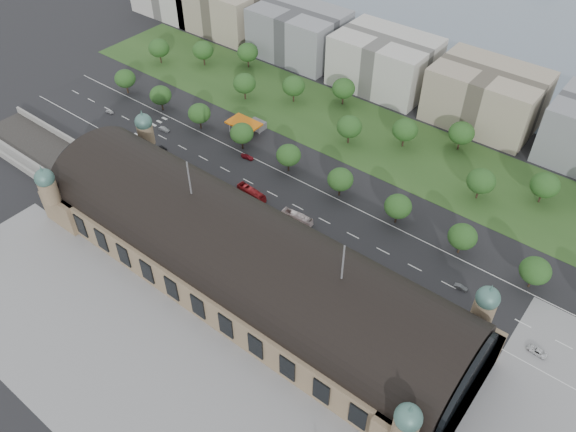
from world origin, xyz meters
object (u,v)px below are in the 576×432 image
Objects in this scene: parked_car_1 at (171,171)px; traffic_car_2 at (162,148)px; traffic_car_3 at (247,157)px; parked_car_3 at (171,177)px; bus_east at (367,267)px; petrol_station at (251,124)px; traffic_car_0 at (110,112)px; parked_car_6 at (213,201)px; parked_car_5 at (226,208)px; traffic_car_6 at (537,351)px; parked_car_2 at (178,172)px; bus_mid at (297,217)px; traffic_car_5 at (461,287)px; bus_west at (251,193)px; traffic_car_1 at (164,129)px; parked_car_4 at (189,183)px; traffic_car_4 at (339,254)px; parked_car_0 at (168,166)px.

traffic_car_2 is at bearing -156.94° from parked_car_1.
parked_car_3 is at bearing 145.30° from traffic_car_3.
bus_east is at bearing 92.27° from traffic_car_2.
petrol_station reaches higher than traffic_car_0.
bus_east reaches higher than traffic_car_3.
petrol_station is at bearing 170.40° from parked_car_6.
parked_car_6 reaches higher than parked_car_5.
traffic_car_3 is 0.93× the size of traffic_car_6.
bus_mid is at bearing 68.57° from parked_car_2.
traffic_car_3 is 97.92m from traffic_car_5.
bus_east is at bearing -82.23° from traffic_car_6.
bus_west reaches higher than traffic_car_2.
bus_west reaches higher than parked_car_5.
traffic_car_3 is 73.37m from bus_east.
traffic_car_1 is 13.53m from traffic_car_2.
traffic_car_2 is 69.99m from bus_mid.
traffic_car_0 is 0.95× the size of parked_car_4.
traffic_car_5 is at bearing 75.66° from parked_car_3.
petrol_station is 80.82m from traffic_car_4.
bus_west is (2.82, 11.00, 1.14)m from parked_car_5.
bus_mid is at bearing 78.34° from parked_car_3.
parked_car_0 reaches higher than parked_car_1.
parked_car_0 is at bearing 106.41° from bus_west.
parked_car_2 is 0.97× the size of parked_car_3.
parked_car_1 is 87.53m from bus_east.
bus_mid is at bearing -84.16° from bus_west.
petrol_station reaches higher than parked_car_6.
traffic_car_0 reaches higher than parked_car_1.
bus_mid reaches higher than parked_car_0.
parked_car_3 is (0.24, -4.00, 0.14)m from parked_car_2.
traffic_car_2 is 0.87× the size of traffic_car_3.
petrol_station reaches higher than parked_car_4.
bus_west reaches higher than parked_car_6.
bus_west reaches higher than traffic_car_1.
parked_car_6 is (19.84, -44.28, -2.17)m from petrol_station.
parked_car_4 is (5.41, -42.63, -2.24)m from petrol_station.
parked_car_1 is at bearing 74.20° from traffic_car_0.
traffic_car_6 is 1.20× the size of parked_car_5.
traffic_car_4 is at bearing -106.25° from bus_mid.
traffic_car_1 reaches higher than parked_car_6.
traffic_car_1 reaches higher than traffic_car_5.
bus_west is (58.00, -9.78, 1.00)m from traffic_car_1.
parked_car_0 is at bearing -102.08° from petrol_station.
traffic_car_6 is at bearing 64.26° from parked_car_0.
traffic_car_6 is at bearing 85.79° from traffic_car_0.
traffic_car_5 is at bearing 68.82° from parked_car_0.
traffic_car_2 is 101.97m from bus_east.
traffic_car_2 is 1.00× the size of parked_car_1.
parked_car_6 is (78.71, -15.48, 0.07)m from traffic_car_0.
parked_car_3 is (-112.04, -17.91, 0.11)m from traffic_car_5.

